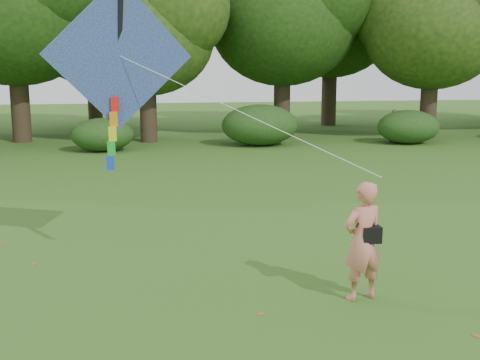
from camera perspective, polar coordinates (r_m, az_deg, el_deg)
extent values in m
plane|color=#265114|center=(10.02, 4.94, -10.52)|extent=(100.00, 100.00, 0.00)
imported|color=#D17862|center=(9.58, 11.54, -5.71)|extent=(0.79, 0.63, 1.90)
imported|color=gray|center=(29.46, 14.38, 4.97)|extent=(0.74, 1.00, 1.57)
cube|color=black|center=(9.57, 12.31, -5.06)|extent=(0.30, 0.20, 0.26)
cylinder|color=black|center=(9.42, 11.74, -2.98)|extent=(0.33, 0.14, 0.47)
cube|color=#24509C|center=(10.77, -11.42, 11.51)|extent=(2.55, 0.65, 2.59)
cube|color=black|center=(10.80, -11.42, 11.50)|extent=(0.27, 0.53, 2.36)
cylinder|color=white|center=(9.81, 0.21, 6.40)|extent=(3.95, 2.26, 1.86)
cube|color=red|center=(10.82, -11.78, 7.05)|extent=(0.14, 0.06, 0.26)
cube|color=orange|center=(10.84, -11.89, 5.67)|extent=(0.14, 0.06, 0.26)
cube|color=yellow|center=(10.86, -11.99, 4.30)|extent=(0.14, 0.06, 0.26)
cube|color=green|center=(10.90, -12.10, 2.94)|extent=(0.14, 0.06, 0.26)
cube|color=blue|center=(10.94, -12.20, 1.58)|extent=(0.14, 0.06, 0.26)
cylinder|color=#3A2D1E|center=(30.61, -20.13, 7.00)|extent=(0.88, 0.88, 3.85)
ellipsoid|color=#1E3F11|center=(30.65, -20.65, 14.70)|extent=(8.00, 8.00, 6.80)
cylinder|color=#3A2D1E|center=(29.11, -8.70, 6.67)|extent=(0.80, 0.80, 3.15)
ellipsoid|color=#1E3F11|center=(29.06, -8.89, 13.24)|extent=(6.40, 6.40, 5.44)
cylinder|color=#3A2D1E|center=(31.94, 4.00, 7.61)|extent=(0.86, 0.86, 3.67)
ellipsoid|color=#1E3F11|center=(31.96, 4.10, 14.65)|extent=(7.60, 7.60, 6.46)
cylinder|color=#3A2D1E|center=(32.00, 17.44, 6.92)|extent=(0.83, 0.83, 3.43)
ellipsoid|color=#1E3F11|center=(31.98, 17.82, 13.34)|extent=(6.80, 6.80, 5.78)
cylinder|color=#3A2D1E|center=(36.68, -13.61, 7.62)|extent=(0.84, 0.84, 3.50)
ellipsoid|color=#1E3F11|center=(36.67, -13.87, 13.35)|extent=(7.00, 7.00, 5.95)
cylinder|color=#3A2D1E|center=(37.34, 8.44, 8.26)|extent=(0.90, 0.90, 4.02)
ellipsoid|color=#1E3F11|center=(37.39, 8.62, 14.63)|extent=(7.80, 7.80, 6.63)
ellipsoid|color=#264919|center=(26.35, -12.92, 4.21)|extent=(2.66, 2.09, 1.42)
ellipsoid|color=#264919|center=(27.59, 1.88, 5.24)|extent=(3.50, 2.75, 1.88)
ellipsoid|color=#264919|center=(29.32, 15.67, 4.88)|extent=(2.94, 2.31, 1.58)
cube|color=brown|center=(18.29, 11.81, -0.85)|extent=(0.13, 0.10, 0.01)
cube|color=brown|center=(13.55, -21.69, -5.51)|extent=(0.13, 0.09, 0.01)
cube|color=brown|center=(18.55, 2.46, -0.46)|extent=(0.12, 0.14, 0.01)
cube|color=brown|center=(17.33, -6.28, -1.33)|extent=(0.14, 0.13, 0.01)
cube|color=brown|center=(19.76, 7.61, 0.16)|extent=(0.09, 0.13, 0.01)
cube|color=brown|center=(11.89, -19.00, -7.59)|extent=(0.11, 0.14, 0.01)
cube|color=brown|center=(16.93, -5.83, -1.60)|extent=(0.13, 0.10, 0.01)
cube|color=brown|center=(17.85, -11.73, -1.13)|extent=(0.09, 0.13, 0.01)
cube|color=brown|center=(9.16, 2.00, -12.58)|extent=(0.14, 0.14, 0.01)
cube|color=brown|center=(9.08, 21.54, -13.59)|extent=(0.13, 0.14, 0.01)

